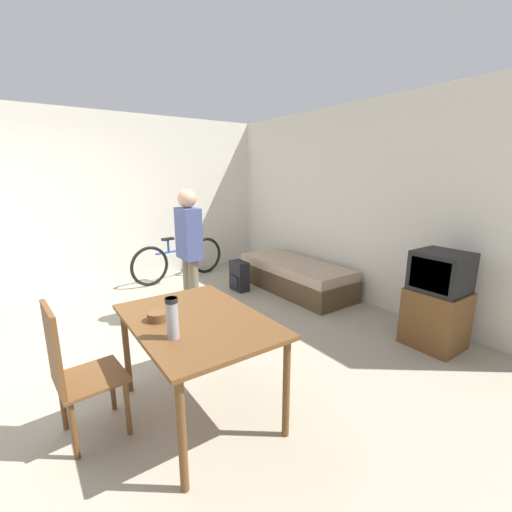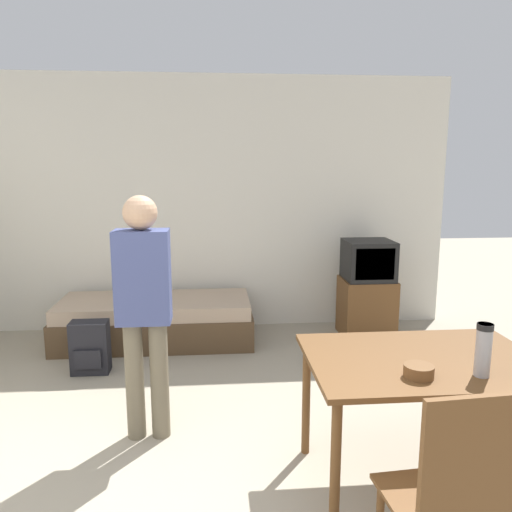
{
  "view_description": "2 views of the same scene",
  "coord_description": "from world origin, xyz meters",
  "px_view_note": "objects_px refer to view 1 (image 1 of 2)",
  "views": [
    {
      "loc": [
        3.5,
        0.01,
        1.77
      ],
      "look_at": [
        0.57,
        2.05,
        0.91
      ],
      "focal_mm": 24.0,
      "sensor_mm": 36.0,
      "label": 1
    },
    {
      "loc": [
        0.28,
        -1.49,
        1.79
      ],
      "look_at": [
        0.59,
        2.2,
        1.1
      ],
      "focal_mm": 35.0,
      "sensor_mm": 36.0,
      "label": 2
    }
  ],
  "objects_px": {
    "person_standing": "(189,247)",
    "wooden_chair": "(73,368)",
    "bicycle": "(179,260)",
    "daybed": "(295,276)",
    "thermos_flask": "(172,316)",
    "backpack": "(239,276)",
    "mate_bowl": "(158,316)",
    "tv": "(437,301)",
    "dining_table": "(197,329)"
  },
  "relations": [
    {
      "from": "thermos_flask",
      "to": "backpack",
      "type": "xyz_separation_m",
      "value": [
        -2.38,
        1.98,
        -0.68
      ]
    },
    {
      "from": "daybed",
      "to": "wooden_chair",
      "type": "xyz_separation_m",
      "value": [
        1.5,
        -3.24,
        0.31
      ]
    },
    {
      "from": "thermos_flask",
      "to": "mate_bowl",
      "type": "distance_m",
      "value": 0.34
    },
    {
      "from": "dining_table",
      "to": "backpack",
      "type": "distance_m",
      "value": 2.83
    },
    {
      "from": "wooden_chair",
      "to": "backpack",
      "type": "relative_size",
      "value": 2.13
    },
    {
      "from": "thermos_flask",
      "to": "backpack",
      "type": "bearing_deg",
      "value": 140.29
    },
    {
      "from": "mate_bowl",
      "to": "backpack",
      "type": "distance_m",
      "value": 2.91
    },
    {
      "from": "bicycle",
      "to": "tv",
      "type": "bearing_deg",
      "value": 18.58
    },
    {
      "from": "person_standing",
      "to": "mate_bowl",
      "type": "xyz_separation_m",
      "value": [
        1.44,
        -0.89,
        -0.14
      ]
    },
    {
      "from": "wooden_chair",
      "to": "bicycle",
      "type": "xyz_separation_m",
      "value": [
        -3.06,
        2.0,
        -0.2
      ]
    },
    {
      "from": "tv",
      "to": "dining_table",
      "type": "distance_m",
      "value": 2.52
    },
    {
      "from": "thermos_flask",
      "to": "backpack",
      "type": "distance_m",
      "value": 3.17
    },
    {
      "from": "dining_table",
      "to": "wooden_chair",
      "type": "xyz_separation_m",
      "value": [
        -0.21,
        -0.79,
        -0.14
      ]
    },
    {
      "from": "dining_table",
      "to": "backpack",
      "type": "relative_size",
      "value": 2.72
    },
    {
      "from": "daybed",
      "to": "bicycle",
      "type": "height_order",
      "value": "bicycle"
    },
    {
      "from": "tv",
      "to": "wooden_chair",
      "type": "distance_m",
      "value": 3.33
    },
    {
      "from": "daybed",
      "to": "tv",
      "type": "distance_m",
      "value": 2.2
    },
    {
      "from": "tv",
      "to": "bicycle",
      "type": "height_order",
      "value": "tv"
    },
    {
      "from": "dining_table",
      "to": "person_standing",
      "type": "distance_m",
      "value": 1.71
    },
    {
      "from": "tv",
      "to": "wooden_chair",
      "type": "xyz_separation_m",
      "value": [
        -0.68,
        -3.26,
        0.04
      ]
    },
    {
      "from": "wooden_chair",
      "to": "person_standing",
      "type": "xyz_separation_m",
      "value": [
        -1.35,
        1.44,
        0.39
      ]
    },
    {
      "from": "wooden_chair",
      "to": "dining_table",
      "type": "bearing_deg",
      "value": 75.06
    },
    {
      "from": "dining_table",
      "to": "wooden_chair",
      "type": "height_order",
      "value": "wooden_chair"
    },
    {
      "from": "tv",
      "to": "mate_bowl",
      "type": "distance_m",
      "value": 2.78
    },
    {
      "from": "tv",
      "to": "thermos_flask",
      "type": "relative_size",
      "value": 3.79
    },
    {
      "from": "tv",
      "to": "backpack",
      "type": "bearing_deg",
      "value": -164.55
    },
    {
      "from": "thermos_flask",
      "to": "mate_bowl",
      "type": "bearing_deg",
      "value": 177.97
    },
    {
      "from": "daybed",
      "to": "wooden_chair",
      "type": "distance_m",
      "value": 3.58
    },
    {
      "from": "bicycle",
      "to": "backpack",
      "type": "xyz_separation_m",
      "value": [
        1.08,
        0.52,
        -0.11
      ]
    },
    {
      "from": "wooden_chair",
      "to": "thermos_flask",
      "type": "distance_m",
      "value": 0.77
    },
    {
      "from": "wooden_chair",
      "to": "backpack",
      "type": "bearing_deg",
      "value": 128.19
    },
    {
      "from": "dining_table",
      "to": "backpack",
      "type": "height_order",
      "value": "dining_table"
    },
    {
      "from": "daybed",
      "to": "bicycle",
      "type": "xyz_separation_m",
      "value": [
        -1.56,
        -1.24,
        0.11
      ]
    },
    {
      "from": "wooden_chair",
      "to": "person_standing",
      "type": "height_order",
      "value": "person_standing"
    },
    {
      "from": "daybed",
      "to": "person_standing",
      "type": "relative_size",
      "value": 1.21
    },
    {
      "from": "dining_table",
      "to": "mate_bowl",
      "type": "relative_size",
      "value": 8.55
    },
    {
      "from": "wooden_chair",
      "to": "backpack",
      "type": "xyz_separation_m",
      "value": [
        -1.98,
        2.52,
        -0.31
      ]
    },
    {
      "from": "daybed",
      "to": "bicycle",
      "type": "bearing_deg",
      "value": -141.59
    },
    {
      "from": "thermos_flask",
      "to": "person_standing",
      "type": "bearing_deg",
      "value": 152.81
    },
    {
      "from": "daybed",
      "to": "dining_table",
      "type": "relative_size",
      "value": 1.55
    },
    {
      "from": "wooden_chair",
      "to": "tv",
      "type": "bearing_deg",
      "value": 78.28
    },
    {
      "from": "daybed",
      "to": "person_standing",
      "type": "height_order",
      "value": "person_standing"
    },
    {
      "from": "bicycle",
      "to": "mate_bowl",
      "type": "xyz_separation_m",
      "value": [
        3.15,
        -1.44,
        0.45
      ]
    },
    {
      "from": "daybed",
      "to": "tv",
      "type": "relative_size",
      "value": 1.91
    },
    {
      "from": "wooden_chair",
      "to": "backpack",
      "type": "distance_m",
      "value": 3.22
    },
    {
      "from": "thermos_flask",
      "to": "mate_bowl",
      "type": "height_order",
      "value": "thermos_flask"
    },
    {
      "from": "bicycle",
      "to": "person_standing",
      "type": "relative_size",
      "value": 1.08
    },
    {
      "from": "daybed",
      "to": "person_standing",
      "type": "distance_m",
      "value": 1.93
    },
    {
      "from": "person_standing",
      "to": "daybed",
      "type": "bearing_deg",
      "value": 94.77
    },
    {
      "from": "person_standing",
      "to": "wooden_chair",
      "type": "bearing_deg",
      "value": -46.83
    }
  ]
}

